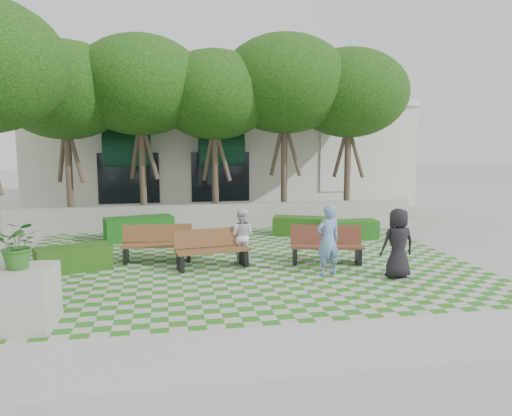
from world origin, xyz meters
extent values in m
plane|color=gray|center=(0.00, 0.00, 0.00)|extent=(90.00, 90.00, 0.00)
plane|color=#2B721E|center=(0.00, 1.00, 0.01)|extent=(12.00, 12.00, 0.00)
cube|color=#9E9B93|center=(0.00, -4.70, 0.01)|extent=(16.00, 2.00, 0.01)
cube|color=#9E9B93|center=(0.00, 6.20, 0.45)|extent=(15.00, 0.36, 0.90)
cube|color=#572B1D|center=(2.22, 0.40, 0.48)|extent=(1.99, 0.97, 0.06)
cube|color=#572B1D|center=(2.27, 0.67, 0.76)|extent=(1.90, 0.53, 0.48)
cube|color=black|center=(1.38, 0.58, 0.23)|extent=(0.22, 0.54, 0.47)
cube|color=black|center=(3.05, 0.22, 0.23)|extent=(0.22, 0.54, 0.47)
cube|color=brown|center=(-0.83, 0.49, 0.47)|extent=(1.97, 0.88, 0.06)
cube|color=brown|center=(-0.87, 0.76, 0.76)|extent=(1.89, 0.44, 0.48)
cube|color=black|center=(-1.66, 0.35, 0.23)|extent=(0.19, 0.54, 0.46)
cube|color=black|center=(0.00, 0.63, 0.23)|extent=(0.19, 0.54, 0.46)
cube|color=brown|center=(-2.24, 1.44, 0.47)|extent=(1.90, 0.66, 0.06)
cube|color=brown|center=(-2.23, 1.71, 0.75)|extent=(1.88, 0.22, 0.47)
cube|color=black|center=(-3.07, 1.48, 0.23)|extent=(0.13, 0.53, 0.46)
cube|color=black|center=(-1.40, 1.40, 0.23)|extent=(0.13, 0.53, 0.46)
cube|color=#1A4F15|center=(4.07, 3.44, 0.31)|extent=(1.79, 0.75, 0.62)
cube|color=#214C14|center=(2.58, 4.35, 0.32)|extent=(1.96, 1.35, 0.64)
cube|color=#154E16|center=(-2.86, 4.55, 0.38)|extent=(2.32, 1.37, 0.76)
cube|color=#1E4512|center=(-4.32, 0.90, 0.32)|extent=(1.95, 1.35, 0.63)
cube|color=#9E9B93|center=(-4.54, -2.95, 0.54)|extent=(1.14, 1.14, 1.08)
imported|color=#2A6720|center=(-4.54, -2.95, 1.51)|extent=(0.79, 0.70, 0.85)
imported|color=#6988C0|center=(1.88, -0.67, 0.87)|extent=(0.71, 0.55, 1.75)
imported|color=black|center=(3.45, -1.20, 0.84)|extent=(0.85, 0.57, 1.69)
imported|color=silver|center=(-0.01, 0.94, 0.74)|extent=(0.87, 0.77, 1.48)
cylinder|color=#47382B|center=(-5.50, 7.60, 1.82)|extent=(0.26, 0.26, 3.64)
ellipsoid|color=#1E4C11|center=(-5.50, 7.60, 5.07)|extent=(4.80, 4.80, 3.60)
cylinder|color=#47382B|center=(-2.80, 7.60, 1.90)|extent=(0.26, 0.26, 3.81)
ellipsoid|color=#1E4C11|center=(-2.80, 7.60, 5.30)|extent=(5.00, 5.00, 3.75)
cylinder|color=#47382B|center=(0.00, 7.60, 1.79)|extent=(0.26, 0.26, 3.58)
ellipsoid|color=#1E4C11|center=(0.00, 7.60, 4.99)|extent=(4.60, 4.60, 3.45)
cylinder|color=#47382B|center=(2.80, 7.60, 1.96)|extent=(0.26, 0.26, 3.92)
ellipsoid|color=#1E4C11|center=(2.80, 7.60, 5.46)|extent=(5.20, 5.20, 3.90)
cylinder|color=#47382B|center=(5.50, 7.60, 1.85)|extent=(0.26, 0.26, 3.70)
ellipsoid|color=#1E4C11|center=(5.50, 7.60, 5.15)|extent=(4.80, 4.80, 3.60)
cube|color=beige|center=(1.00, 14.20, 2.50)|extent=(18.00, 8.00, 5.00)
cube|color=white|center=(1.00, 10.20, 5.00)|extent=(18.00, 0.30, 0.30)
cube|color=black|center=(6.00, 10.18, 2.20)|extent=(1.40, 0.10, 2.40)
cylinder|color=#0F3825|center=(-3.50, 10.18, 3.00)|extent=(3.00, 1.80, 1.80)
cube|color=black|center=(-3.50, 10.18, 1.60)|extent=(2.60, 0.08, 2.20)
cylinder|color=#0F3825|center=(0.50, 10.18, 3.00)|extent=(3.00, 1.80, 1.80)
cube|color=black|center=(0.50, 10.18, 1.60)|extent=(2.60, 0.08, 2.20)
camera|label=1|loc=(-2.03, -12.06, 3.35)|focal=35.00mm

